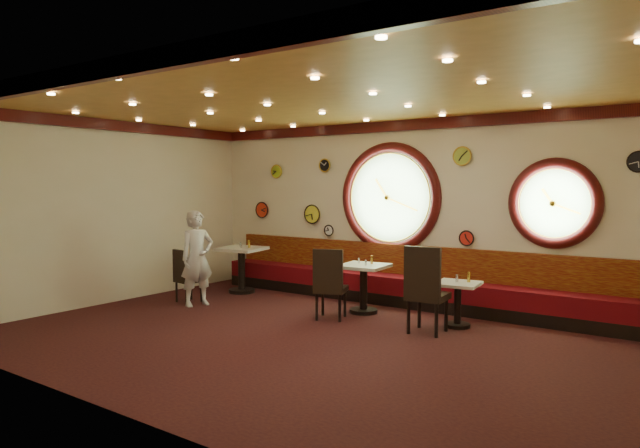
% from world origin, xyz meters
% --- Properties ---
extents(floor, '(9.00, 6.00, 0.00)m').
position_xyz_m(floor, '(0.00, 0.00, 0.00)').
color(floor, black).
rests_on(floor, ground).
extents(ceiling, '(9.00, 6.00, 0.02)m').
position_xyz_m(ceiling, '(0.00, 0.00, 3.20)').
color(ceiling, gold).
rests_on(ceiling, wall_back).
extents(wall_back, '(9.00, 0.02, 3.20)m').
position_xyz_m(wall_back, '(0.00, 3.00, 1.60)').
color(wall_back, '#ECE4C6').
rests_on(wall_back, floor).
extents(wall_front, '(9.00, 0.02, 3.20)m').
position_xyz_m(wall_front, '(0.00, -3.00, 1.60)').
color(wall_front, '#ECE4C6').
rests_on(wall_front, floor).
extents(wall_left, '(0.02, 6.00, 3.20)m').
position_xyz_m(wall_left, '(-4.50, 0.00, 1.60)').
color(wall_left, '#ECE4C6').
rests_on(wall_left, floor).
extents(molding_back, '(9.00, 0.10, 0.18)m').
position_xyz_m(molding_back, '(0.00, 2.95, 3.11)').
color(molding_back, '#3B0A0A').
rests_on(molding_back, wall_back).
extents(molding_front, '(9.00, 0.10, 0.18)m').
position_xyz_m(molding_front, '(0.00, -2.95, 3.11)').
color(molding_front, '#3B0A0A').
rests_on(molding_front, wall_back).
extents(molding_left, '(0.10, 6.00, 0.18)m').
position_xyz_m(molding_left, '(-4.45, 0.00, 3.11)').
color(molding_left, '#3B0A0A').
rests_on(molding_left, wall_back).
extents(banquette_base, '(8.00, 0.55, 0.20)m').
position_xyz_m(banquette_base, '(0.00, 2.72, 0.10)').
color(banquette_base, black).
rests_on(banquette_base, floor).
extents(banquette_seat, '(8.00, 0.55, 0.30)m').
position_xyz_m(banquette_seat, '(0.00, 2.72, 0.35)').
color(banquette_seat, '#56070F').
rests_on(banquette_seat, banquette_base).
extents(banquette_back, '(8.00, 0.10, 0.55)m').
position_xyz_m(banquette_back, '(0.00, 2.94, 0.75)').
color(banquette_back, '#5C0907').
rests_on(banquette_back, wall_back).
extents(porthole_left_glass, '(1.66, 0.02, 1.66)m').
position_xyz_m(porthole_left_glass, '(-0.60, 3.00, 1.85)').
color(porthole_left_glass, '#7BAF69').
rests_on(porthole_left_glass, wall_back).
extents(porthole_left_frame, '(1.98, 0.18, 1.98)m').
position_xyz_m(porthole_left_frame, '(-0.60, 2.98, 1.85)').
color(porthole_left_frame, '#3B0A0A').
rests_on(porthole_left_frame, wall_back).
extents(porthole_left_ring, '(1.61, 0.03, 1.61)m').
position_xyz_m(porthole_left_ring, '(-0.60, 2.95, 1.85)').
color(porthole_left_ring, gold).
rests_on(porthole_left_ring, wall_back).
extents(porthole_right_glass, '(1.10, 0.02, 1.10)m').
position_xyz_m(porthole_right_glass, '(2.20, 3.00, 1.80)').
color(porthole_right_glass, '#7BAF69').
rests_on(porthole_right_glass, wall_back).
extents(porthole_right_frame, '(1.38, 0.18, 1.38)m').
position_xyz_m(porthole_right_frame, '(2.20, 2.98, 1.80)').
color(porthole_right_frame, '#3B0A0A').
rests_on(porthole_right_frame, wall_back).
extents(porthole_right_ring, '(1.09, 0.03, 1.09)m').
position_xyz_m(porthole_right_ring, '(2.20, 2.95, 1.80)').
color(porthole_right_ring, gold).
rests_on(porthole_right_ring, wall_back).
extents(wall_clock_0, '(0.28, 0.03, 0.28)m').
position_xyz_m(wall_clock_0, '(3.30, 2.96, 2.40)').
color(wall_clock_0, black).
rests_on(wall_clock_0, wall_back).
extents(wall_clock_2, '(0.24, 0.03, 0.24)m').
position_xyz_m(wall_clock_2, '(-2.00, 2.96, 2.45)').
color(wall_clock_2, black).
rests_on(wall_clock_2, wall_back).
extents(wall_clock_3, '(0.32, 0.03, 0.32)m').
position_xyz_m(wall_clock_3, '(-3.60, 2.96, 1.55)').
color(wall_clock_3, red).
rests_on(wall_clock_3, wall_back).
extents(wall_clock_4, '(0.20, 0.03, 0.20)m').
position_xyz_m(wall_clock_4, '(-1.90, 2.96, 1.20)').
color(wall_clock_4, white).
rests_on(wall_clock_4, wall_back).
extents(wall_clock_5, '(0.26, 0.03, 0.26)m').
position_xyz_m(wall_clock_5, '(-3.20, 2.96, 2.35)').
color(wall_clock_5, '#98BE26').
rests_on(wall_clock_5, wall_back).
extents(wall_clock_6, '(0.24, 0.03, 0.24)m').
position_xyz_m(wall_clock_6, '(0.85, 2.96, 1.20)').
color(wall_clock_6, red).
rests_on(wall_clock_6, wall_back).
extents(wall_clock_7, '(0.36, 0.03, 0.36)m').
position_xyz_m(wall_clock_7, '(-2.30, 2.96, 1.50)').
color(wall_clock_7, yellow).
rests_on(wall_clock_7, wall_back).
extents(wall_clock_8, '(0.30, 0.03, 0.30)m').
position_xyz_m(wall_clock_8, '(0.75, 2.96, 2.55)').
color(wall_clock_8, '#9FBD3B').
rests_on(wall_clock_8, wall_back).
extents(table_a, '(0.93, 0.93, 0.88)m').
position_xyz_m(table_a, '(-3.25, 1.95, 0.55)').
color(table_a, black).
rests_on(table_a, floor).
extents(table_b, '(0.78, 0.78, 0.79)m').
position_xyz_m(table_b, '(-0.43, 1.81, 0.50)').
color(table_b, black).
rests_on(table_b, floor).
extents(table_c, '(0.66, 0.66, 0.66)m').
position_xyz_m(table_c, '(1.16, 1.81, 0.42)').
color(table_c, black).
rests_on(table_c, floor).
extents(chair_a, '(0.44, 0.44, 0.58)m').
position_xyz_m(chair_a, '(-3.42, 0.67, 0.54)').
color(chair_a, black).
rests_on(chair_a, floor).
extents(chair_b, '(0.60, 0.60, 0.68)m').
position_xyz_m(chair_b, '(-0.60, 1.07, 0.63)').
color(chair_b, black).
rests_on(chair_b, floor).
extents(chair_c, '(0.55, 0.55, 0.76)m').
position_xyz_m(chair_c, '(0.95, 1.15, 0.71)').
color(chair_c, black).
rests_on(chair_c, floor).
extents(condiment_a_salt, '(0.03, 0.03, 0.09)m').
position_xyz_m(condiment_a_salt, '(-3.35, 2.02, 0.92)').
color(condiment_a_salt, silver).
rests_on(condiment_a_salt, table_a).
extents(condiment_b_salt, '(0.03, 0.03, 0.09)m').
position_xyz_m(condiment_b_salt, '(-0.57, 1.88, 0.84)').
color(condiment_b_salt, silver).
rests_on(condiment_b_salt, table_b).
extents(condiment_c_salt, '(0.04, 0.04, 0.10)m').
position_xyz_m(condiment_c_salt, '(1.13, 1.84, 0.71)').
color(condiment_c_salt, silver).
rests_on(condiment_c_salt, table_c).
extents(condiment_a_pepper, '(0.03, 0.03, 0.09)m').
position_xyz_m(condiment_a_pepper, '(-3.19, 1.88, 0.92)').
color(condiment_a_pepper, silver).
rests_on(condiment_a_pepper, table_a).
extents(condiment_b_pepper, '(0.03, 0.03, 0.09)m').
position_xyz_m(condiment_b_pepper, '(-0.35, 1.73, 0.84)').
color(condiment_b_pepper, silver).
rests_on(condiment_b_pepper, table_b).
extents(condiment_c_pepper, '(0.04, 0.04, 0.11)m').
position_xyz_m(condiment_c_pepper, '(1.15, 1.82, 0.72)').
color(condiment_c_pepper, silver).
rests_on(condiment_c_pepper, table_c).
extents(condiment_a_bottle, '(0.05, 0.05, 0.15)m').
position_xyz_m(condiment_a_bottle, '(-3.09, 1.99, 0.95)').
color(condiment_a_bottle, gold).
rests_on(condiment_a_bottle, table_a).
extents(condiment_b_bottle, '(0.04, 0.04, 0.14)m').
position_xyz_m(condiment_b_bottle, '(-0.36, 1.94, 0.86)').
color(condiment_b_bottle, '#C8882F').
rests_on(condiment_b_bottle, table_b).
extents(condiment_c_bottle, '(0.05, 0.05, 0.15)m').
position_xyz_m(condiment_c_bottle, '(1.29, 1.91, 0.74)').
color(condiment_c_bottle, gold).
rests_on(condiment_c_bottle, table_c).
extents(waiter, '(0.55, 0.69, 1.64)m').
position_xyz_m(waiter, '(-3.07, 0.64, 0.82)').
color(waiter, silver).
rests_on(waiter, floor).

